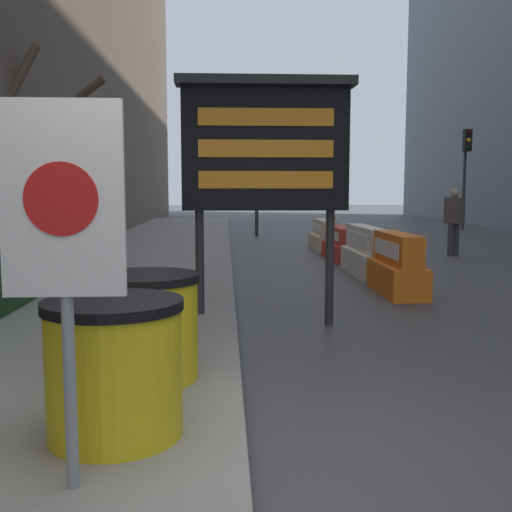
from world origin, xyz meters
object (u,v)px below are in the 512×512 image
Objects in this scene: jersey_barrier_white at (365,254)px; pedestrian_worker at (454,216)px; barrel_drum_foreground at (115,368)px; jersey_barrier_red_striped at (341,245)px; jersey_barrier_orange_near at (397,267)px; message_board at (265,148)px; traffic_light_far_side at (466,158)px; traffic_light_near_curb at (257,140)px; warning_sign at (63,228)px; barrel_drum_middle at (146,326)px; traffic_cone_near at (335,228)px; jersey_barrier_cream at (324,237)px.

pedestrian_worker is (2.89, 3.13, 0.56)m from jersey_barrier_white.
barrel_drum_foreground is 10.57m from jersey_barrier_red_striped.
barrel_drum_foreground is 6.43m from jersey_barrier_orange_near.
message_board is 0.73× the size of traffic_light_far_side.
message_board is at bearing -136.21° from jersey_barrier_orange_near.
traffic_light_near_curb is at bearing 97.67° from jersey_barrier_orange_near.
traffic_light_near_curb is (-1.55, 9.42, 2.86)m from jersey_barrier_white.
jersey_barrier_white is (3.37, 8.25, -1.01)m from warning_sign.
traffic_light_far_side is (6.71, 9.52, 2.50)m from jersey_barrier_red_striped.
warning_sign is 11.26m from jersey_barrier_red_striped.
barrel_drum_middle is 1.09× the size of traffic_cone_near.
traffic_light_far_side reaches higher than barrel_drum_middle.
traffic_light_near_curb reaches higher than jersey_barrier_orange_near.
jersey_barrier_cream is 3.27m from traffic_cone_near.
barrel_drum_foreground is 3.93m from message_board.
traffic_light_far_side reaches higher than jersey_barrier_cream.
barrel_drum_foreground is 15.98m from traffic_cone_near.
barrel_drum_middle reaches higher than jersey_barrier_red_striped.
traffic_light_near_curb is at bearing 87.40° from message_board.
jersey_barrier_orange_near is 0.99× the size of pedestrian_worker.
jersey_barrier_red_striped is 2.23m from jersey_barrier_cream.
barrel_drum_foreground is at bearing -107.81° from message_board.
jersey_barrier_cream is (-0.00, 6.75, -0.06)m from jersey_barrier_orange_near.
message_board is 7.16m from jersey_barrier_red_striped.
traffic_light_far_side reaches higher than pedestrian_worker.
traffic_light_near_curb is (1.73, 17.03, 2.70)m from barrel_drum_foreground.
barrel_drum_middle is 11.46m from pedestrian_worker.
jersey_barrier_cream is at bearing 90.00° from jersey_barrier_orange_near.
barrel_drum_foreground is 0.29× the size of message_board.
jersey_barrier_white is 1.20× the size of jersey_barrier_red_striped.
jersey_barrier_red_striped is at bearing 72.49° from warning_sign.
barrel_drum_middle is 0.46× the size of jersey_barrier_red_striped.
traffic_cone_near is 0.17× the size of traffic_light_near_curb.
jersey_barrier_orange_near is (3.23, 4.47, -0.15)m from barrel_drum_middle.
warning_sign is 0.41× the size of traffic_light_near_curb.
traffic_cone_near is at bearing 75.84° from message_board.
warning_sign is 0.65× the size of message_board.
jersey_barrier_white is at bearing 62.48° from message_board.
traffic_light_far_side is at bearing 63.48° from warning_sign.
pedestrian_worker is (2.03, -4.69, 0.59)m from traffic_cone_near.
jersey_barrier_orange_near is 0.75× the size of jersey_barrier_white.
jersey_barrier_orange_near is 6.75m from jersey_barrier_cream.
message_board is at bearing -108.18° from jersey_barrier_red_striped.
warning_sign is 13.00m from pedestrian_worker.
jersey_barrier_cream is (3.23, 11.22, -0.21)m from barrel_drum_middle.
jersey_barrier_cream is at bearing -132.65° from traffic_light_far_side.
barrel_drum_foreground reaches higher than jersey_barrier_red_striped.
message_board reaches higher than jersey_barrier_cream.
jersey_barrier_white is 0.55× the size of traffic_light_far_side.
traffic_cone_near is at bearing -33.55° from traffic_light_near_curb.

